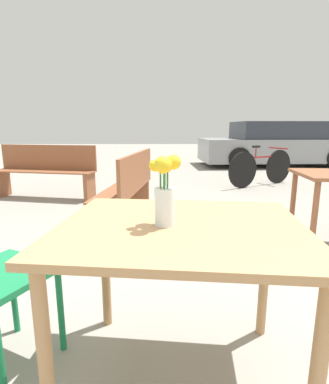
# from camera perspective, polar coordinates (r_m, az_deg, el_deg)

# --- Properties ---
(ground_plane) EXTENTS (40.00, 40.00, 0.00)m
(ground_plane) POSITION_cam_1_polar(r_m,az_deg,el_deg) (1.62, 2.85, -31.68)
(ground_plane) COLOR gray
(table_front) EXTENTS (1.07, 0.92, 0.74)m
(table_front) POSITION_cam_1_polar(r_m,az_deg,el_deg) (1.27, 3.16, -10.29)
(table_front) COLOR tan
(table_front) RESTS_ON ground_plane
(flower_vase) EXTENTS (0.13, 0.15, 0.28)m
(flower_vase) POSITION_cam_1_polar(r_m,az_deg,el_deg) (1.18, 0.05, 0.01)
(flower_vase) COLOR silver
(flower_vase) RESTS_ON table_front
(bench_near) EXTENTS (0.56, 1.51, 0.85)m
(bench_near) POSITION_cam_1_polar(r_m,az_deg,el_deg) (3.43, -6.66, 0.85)
(bench_near) COLOR brown
(bench_near) RESTS_ON ground_plane
(bench_middle) EXTENTS (1.70, 0.67, 0.85)m
(bench_middle) POSITION_cam_1_polar(r_m,az_deg,el_deg) (5.23, -21.63, 4.06)
(bench_middle) COLOR brown
(bench_middle) RESTS_ON ground_plane
(bicycle) EXTENTS (1.47, 0.87, 0.79)m
(bicycle) POSITION_cam_1_polar(r_m,az_deg,el_deg) (6.18, 17.99, 4.45)
(bicycle) COLOR black
(bicycle) RESTS_ON ground_plane
(parked_car) EXTENTS (4.53, 2.08, 1.30)m
(parked_car) POSITION_cam_1_polar(r_m,az_deg,el_deg) (9.71, 20.45, 8.42)
(parked_car) COLOR gray
(parked_car) RESTS_ON ground_plane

